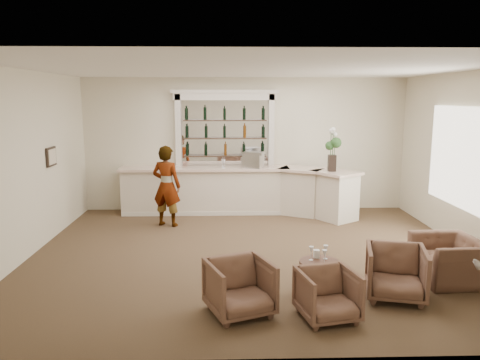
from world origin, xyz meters
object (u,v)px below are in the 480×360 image
at_px(sommelier, 167,186).
at_px(armchair_far, 449,260).
at_px(armchair_left, 240,287).
at_px(armchair_right, 396,273).
at_px(armchair_center, 328,295).
at_px(espresso_machine, 253,160).
at_px(bar_counter, 239,191).
at_px(cocktail_table, 319,278).
at_px(flower_vase, 332,147).

height_order(sommelier, armchair_far, sommelier).
relative_size(armchair_left, armchair_right, 0.98).
bearing_deg(armchair_center, espresso_machine, 83.87).
relative_size(bar_counter, cocktail_table, 9.82).
bearing_deg(armchair_far, flower_vase, -168.16).
distance_m(cocktail_table, armchair_far, 2.16).
height_order(armchair_right, armchair_far, armchair_right).
height_order(cocktail_table, armchair_center, armchair_center).
distance_m(armchair_left, armchair_far, 3.44).
relative_size(sommelier, armchair_right, 2.18).
distance_m(armchair_right, espresso_machine, 5.34).
height_order(cocktail_table, flower_vase, flower_vase).
relative_size(armchair_left, flower_vase, 0.80).
height_order(sommelier, armchair_right, sommelier).
xyz_separation_m(armchair_right, espresso_machine, (-1.74, 4.96, 0.96)).
distance_m(bar_counter, armchair_far, 5.37).
relative_size(cocktail_table, sommelier, 0.32).
relative_size(armchair_center, armchair_far, 0.69).
height_order(sommelier, espresso_machine, sommelier).
bearing_deg(cocktail_table, armchair_center, -93.28).
xyz_separation_m(cocktail_table, armchair_left, (-1.17, -0.59, 0.11)).
distance_m(armchair_far, espresso_machine, 5.26).
bearing_deg(cocktail_table, flower_vase, 75.42).
distance_m(cocktail_table, espresso_machine, 4.96).
bearing_deg(bar_counter, armchair_right, -67.25).
bearing_deg(armchair_far, armchair_left, -75.65).
height_order(bar_counter, armchair_center, bar_counter).
xyz_separation_m(armchair_left, armchair_right, (2.22, 0.43, 0.01)).
xyz_separation_m(sommelier, armchair_right, (3.71, -3.93, -0.52)).
distance_m(armchair_right, flower_vase, 4.57).
height_order(bar_counter, armchair_right, bar_counter).
distance_m(bar_counter, cocktail_table, 4.93).
bearing_deg(espresso_machine, armchair_left, -72.38).
distance_m(armchair_left, espresso_machine, 5.50).
xyz_separation_m(armchair_far, flower_vase, (-1.02, 3.76, 1.37)).
relative_size(bar_counter, armchair_far, 5.51).
xyz_separation_m(armchair_left, flower_vase, (2.26, 4.80, 1.34)).
bearing_deg(armchair_right, flower_vase, 103.67).
xyz_separation_m(bar_counter, armchair_center, (0.98, -5.57, -0.25)).
height_order(sommelier, flower_vase, flower_vase).
xyz_separation_m(cocktail_table, armchair_right, (1.06, -0.16, 0.12)).
height_order(armchair_right, espresso_machine, espresso_machine).
xyz_separation_m(sommelier, armchair_center, (2.61, -4.54, -0.57)).
height_order(armchair_center, espresso_machine, espresso_machine).
bearing_deg(armchair_left, espresso_machine, 63.32).
xyz_separation_m(armchair_center, espresso_machine, (-0.64, 5.56, 1.01)).
bearing_deg(armchair_center, sommelier, 107.21).
distance_m(espresso_machine, flower_vase, 1.91).
relative_size(cocktail_table, armchair_center, 0.81).
bearing_deg(flower_vase, cocktail_table, -104.58).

